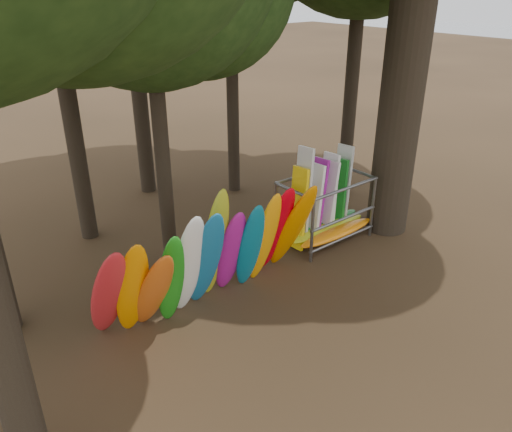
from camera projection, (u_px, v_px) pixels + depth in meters
ground at (287, 287)px, 12.76m from camera, size 120.00×120.00×0.00m
kayak_row at (211, 259)px, 11.39m from camera, size 5.74×1.95×3.21m
storage_rack at (324, 211)px, 14.75m from camera, size 3.18×1.56×2.92m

